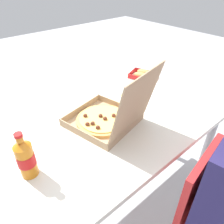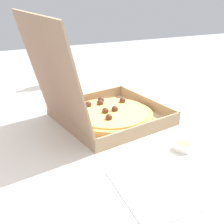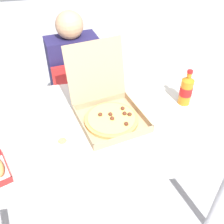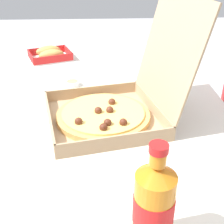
{
  "view_description": "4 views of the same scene",
  "coord_description": "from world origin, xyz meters",
  "px_view_note": "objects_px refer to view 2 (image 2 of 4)",
  "views": [
    {
      "loc": [
        0.64,
        0.75,
        1.49
      ],
      "look_at": [
        0.0,
        0.02,
        0.82
      ],
      "focal_mm": 34.21,
      "sensor_mm": 36.0,
      "label": 1
    },
    {
      "loc": [
        -0.87,
        0.36,
        1.21
      ],
      "look_at": [
        0.04,
        -0.01,
        0.78
      ],
      "focal_mm": 48.93,
      "sensor_mm": 36.0,
      "label": 2
    },
    {
      "loc": [
        -0.18,
        -1.09,
        1.73
      ],
      "look_at": [
        0.06,
        0.02,
        0.8
      ],
      "focal_mm": 42.29,
      "sensor_mm": 36.0,
      "label": 3
    },
    {
      "loc": [
        0.9,
        -0.02,
        1.25
      ],
      "look_at": [
        0.06,
        0.02,
        0.79
      ],
      "focal_mm": 49.58,
      "sensor_mm": 36.0,
      "label": 4
    }
  ],
  "objects_px": {
    "cola_bottle": "(57,64)",
    "paper_menu": "(152,190)",
    "pizza_box_open": "(102,108)",
    "dipping_sauce_cup": "(183,146)"
  },
  "relations": [
    {
      "from": "pizza_box_open",
      "to": "paper_menu",
      "type": "relative_size",
      "value": 2.31
    },
    {
      "from": "cola_bottle",
      "to": "dipping_sauce_cup",
      "type": "relative_size",
      "value": 4.0
    },
    {
      "from": "pizza_box_open",
      "to": "paper_menu",
      "type": "bearing_deg",
      "value": 176.4
    },
    {
      "from": "pizza_box_open",
      "to": "dipping_sauce_cup",
      "type": "height_order",
      "value": "pizza_box_open"
    },
    {
      "from": "cola_bottle",
      "to": "paper_menu",
      "type": "bearing_deg",
      "value": -178.88
    },
    {
      "from": "cola_bottle",
      "to": "dipping_sauce_cup",
      "type": "distance_m",
      "value": 0.77
    },
    {
      "from": "cola_bottle",
      "to": "paper_menu",
      "type": "height_order",
      "value": "cola_bottle"
    },
    {
      "from": "cola_bottle",
      "to": "pizza_box_open",
      "type": "bearing_deg",
      "value": -174.89
    },
    {
      "from": "paper_menu",
      "to": "dipping_sauce_cup",
      "type": "distance_m",
      "value": 0.22
    },
    {
      "from": "cola_bottle",
      "to": "paper_menu",
      "type": "distance_m",
      "value": 0.88
    }
  ]
}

